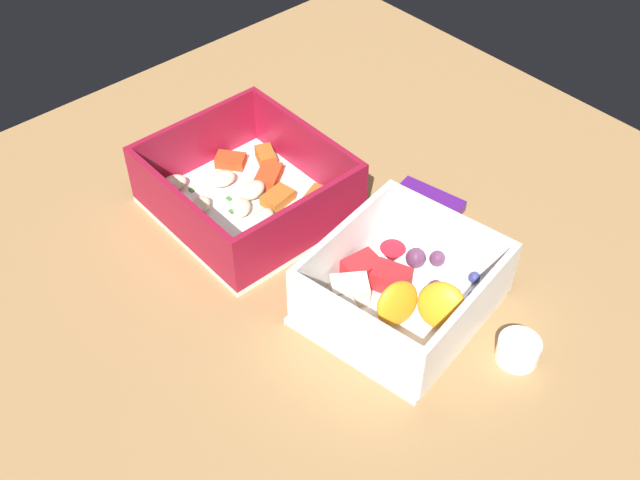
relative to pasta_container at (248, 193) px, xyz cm
name	(u,v)px	position (x,y,z in cm)	size (l,w,h in cm)	color
table_surface	(331,264)	(10.73, 1.63, -3.14)	(80.00, 80.00, 2.00)	#9E7547
pasta_container	(248,193)	(0.00, 0.00, 0.00)	(17.89, 16.37, 6.88)	white
fruit_bowl	(400,290)	(19.25, 2.01, 0.02)	(16.22, 17.31, 6.36)	white
candy_bar	(430,199)	(11.76, 14.45, -1.54)	(7.00, 2.40, 1.20)	#51197A
paper_cup_liner	(518,350)	(30.01, 5.30, -1.08)	(3.65, 3.65, 2.11)	white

